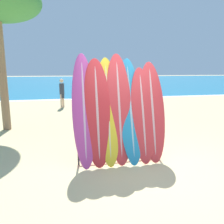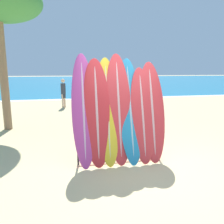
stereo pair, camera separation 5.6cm
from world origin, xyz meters
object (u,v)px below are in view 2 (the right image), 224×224
surfboard_rack (120,139)px  surfboard_slot_1 (97,112)px  person_mid_beach (104,87)px  person_far_left (140,101)px  surfboard_slot_0 (83,110)px  surfboard_slot_3 (119,109)px  surfboard_slot_4 (130,110)px  surfboard_slot_6 (152,111)px  surfboard_slot_2 (108,111)px  surfboard_slot_5 (142,115)px  person_far_right (63,92)px  person_near_water (101,102)px

surfboard_rack → surfboard_slot_1: bearing=178.3°
person_mid_beach → person_far_left: size_ratio=0.94×
surfboard_slot_0 → surfboard_slot_1: size_ratio=1.04×
person_mid_beach → surfboard_slot_0: bearing=-172.2°
surfboard_slot_1 → person_mid_beach: (1.87, 9.88, -0.23)m
surfboard_slot_3 → person_mid_beach: (1.39, 9.85, -0.29)m
surfboard_rack → person_mid_beach: 9.99m
surfboard_slot_4 → surfboard_slot_6: surfboard_slot_4 is taller
surfboard_slot_1 → surfboard_slot_6: 1.22m
surfboard_slot_0 → surfboard_slot_4: 1.00m
surfboard_slot_2 → surfboard_slot_6: bearing=-0.9°
surfboard_slot_5 → person_far_right: surfboard_slot_5 is taller
surfboard_rack → person_mid_beach: person_mid_beach is taller
surfboard_slot_2 → surfboard_slot_4: surfboard_slot_2 is taller
surfboard_slot_2 → surfboard_slot_6: (0.99, -0.02, -0.04)m
surfboard_slot_1 → surfboard_slot_6: (1.22, 0.00, -0.03)m
surfboard_slot_0 → surfboard_slot_1: surfboard_slot_0 is taller
surfboard_slot_0 → person_far_right: (-0.48, 7.47, -0.33)m
surfboard_slot_4 → surfboard_slot_5: size_ratio=1.10×
surfboard_slot_0 → surfboard_slot_4: size_ratio=1.04×
person_near_water → person_far_left: size_ratio=1.00×
surfboard_slot_1 → surfboard_slot_5: surfboard_slot_1 is taller
surfboard_slot_3 → person_near_water: bearing=89.3°
surfboard_slot_2 → person_far_right: bearing=97.5°
surfboard_slot_2 → person_far_left: 3.16m
surfboard_slot_0 → person_mid_beach: bearing=77.7°
surfboard_slot_1 → surfboard_slot_2: (0.23, 0.02, 0.01)m
surfboard_slot_0 → surfboard_slot_4: bearing=0.0°
surfboard_slot_1 → surfboard_slot_4: 0.73m
surfboard_slot_3 → person_far_right: 7.57m
surfboard_slot_0 → person_far_left: 3.45m
surfboard_slot_3 → surfboard_slot_5: size_ratio=1.14×
surfboard_slot_0 → surfboard_slot_3: 0.75m
surfboard_slot_6 → person_mid_beach: (0.65, 9.88, -0.20)m
surfboard_slot_2 → person_far_left: (1.64, 2.70, -0.19)m
surfboard_slot_3 → surfboard_slot_6: surfboard_slot_3 is taller
surfboard_slot_0 → surfboard_slot_1: bearing=-4.8°
surfboard_slot_6 → person_near_water: (-0.71, 2.61, -0.15)m
surfboard_slot_0 → person_mid_beach: surfboard_slot_0 is taller
surfboard_slot_1 → person_far_left: 3.31m
surfboard_slot_4 → person_mid_beach: 9.92m
surfboard_rack → person_far_left: 3.09m
surfboard_rack → surfboard_slot_3: (-0.01, 0.04, 0.67)m
surfboard_slot_5 → person_far_left: bearing=72.0°
surfboard_slot_1 → surfboard_slot_5: size_ratio=1.09×
surfboard_slot_1 → person_mid_beach: surfboard_slot_1 is taller
person_far_left → surfboard_slot_3: bearing=-137.8°
surfboard_slot_4 → person_mid_beach: (1.14, 9.85, -0.24)m
surfboard_slot_3 → surfboard_rack: bearing=-69.2°
surfboard_slot_2 → surfboard_slot_0: bearing=179.4°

